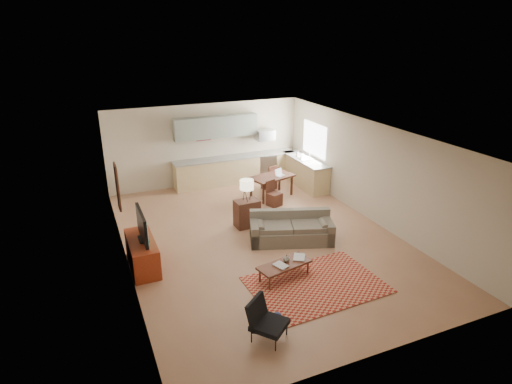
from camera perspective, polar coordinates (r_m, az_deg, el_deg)
name	(u,v)px	position (r m, az deg, el deg)	size (l,w,h in m)	color
room	(261,188)	(10.32, 0.65, 0.48)	(9.00, 9.00, 9.00)	#A27051
kitchen_counter_back	(236,169)	(14.59, -2.73, 3.03)	(4.26, 0.64, 0.92)	tan
kitchen_counter_right	(305,172)	(14.39, 6.54, 2.66)	(0.64, 2.26, 0.92)	tan
kitchen_range	(265,166)	(14.99, 1.22, 3.51)	(0.62, 0.62, 0.90)	#A5A8AD
kitchen_microwave	(265,135)	(14.71, 1.22, 7.62)	(0.62, 0.40, 0.35)	#A5A8AD
upper_cabinets	(216,127)	(14.14, -5.35, 8.65)	(2.80, 0.34, 0.70)	gray
window_right	(314,139)	(14.23, 7.78, 6.97)	(0.02, 1.40, 1.05)	white
wall_art_left	(118,187)	(10.35, -17.95, 0.65)	(0.06, 0.42, 1.10)	olive
triptych	(203,133)	(14.21, -7.05, 7.81)	(1.70, 0.04, 0.50)	beige
rug	(316,285)	(9.13, 8.01, -12.14)	(2.68, 1.85, 0.02)	maroon
sofa	(291,228)	(10.60, 4.74, -4.80)	(2.11, 0.92, 0.73)	#645C4E
coffee_table	(284,271)	(9.20, 3.79, -10.44)	(1.18, 0.47, 0.36)	#4C2214
book_a	(277,267)	(8.95, 2.82, -10.01)	(0.31, 0.36, 0.03)	maroon
book_b	(294,257)	(9.35, 5.04, -8.60)	(0.38, 0.41, 0.03)	navy
vase	(287,258)	(9.16, 4.10, -8.79)	(0.18, 0.18, 0.16)	black
armchair	(269,321)	(7.53, 1.81, -16.83)	(0.63, 0.63, 0.72)	black
tv_credenza	(142,253)	(9.83, -14.93, -7.92)	(0.55, 1.44, 0.67)	maroon
tv	(142,226)	(9.54, -14.97, -4.36)	(0.11, 1.11, 0.67)	black
console_table	(247,213)	(11.36, -1.21, -2.87)	(0.63, 0.42, 0.74)	#3A1D14
table_lamp	(247,190)	(11.10, -1.24, 0.27)	(0.36, 0.36, 0.59)	beige
dining_table	(272,186)	(13.35, 2.10, 0.76)	(1.35, 0.77, 0.68)	#3A1D14
dining_chair_near	(274,193)	(12.67, 2.46, -0.19)	(0.36, 0.38, 0.76)	#3A1D14
dining_chair_far	(269,177)	(13.99, 1.78, 2.04)	(0.39, 0.41, 0.82)	#3A1D14
laptop	(281,172)	(13.23, 3.35, 2.62)	(0.29, 0.22, 0.22)	#A5A8AD
soap_bottle	(298,154)	(14.47, 5.60, 5.10)	(0.09, 0.09, 0.19)	beige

